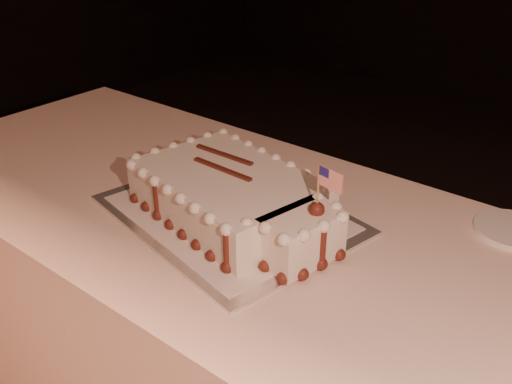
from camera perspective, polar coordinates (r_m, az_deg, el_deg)
The scene contains 4 objects.
banquet_table at distance 1.45m, azimuth 4.74°, elevation -17.51°, with size 2.40×0.80×0.75m, color beige.
cake_board at distance 1.30m, azimuth -2.75°, elevation -2.26°, with size 0.55×0.41×0.01m, color silver.
doily at distance 1.30m, azimuth -2.75°, elevation -2.07°, with size 0.49×0.37×0.00m, color silver.
sheet_cake at distance 1.26m, azimuth -1.99°, elevation -0.60°, with size 0.54×0.37×0.21m.
Camera 1 is at (0.54, -0.26, 1.42)m, focal length 40.00 mm.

